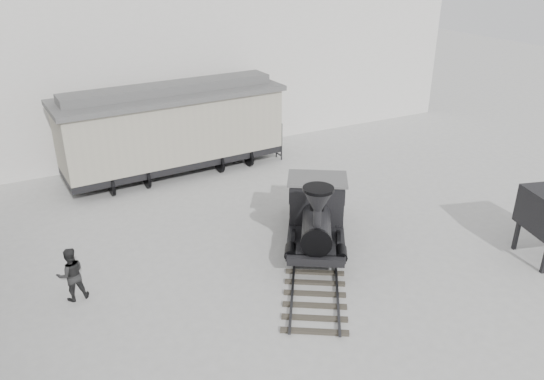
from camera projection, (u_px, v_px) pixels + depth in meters
ground at (309, 314)px, 14.79m from camera, size 90.00×90.00×0.00m
north_wall at (145, 37)px, 24.58m from camera, size 34.00×2.51×11.00m
locomotive at (316, 216)px, 17.79m from camera, size 6.00×8.10×2.97m
boxcar at (173, 127)px, 23.34m from camera, size 10.07×3.63×4.06m
visitor_b at (71, 274)px, 15.10m from camera, size 0.83×0.66×1.65m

